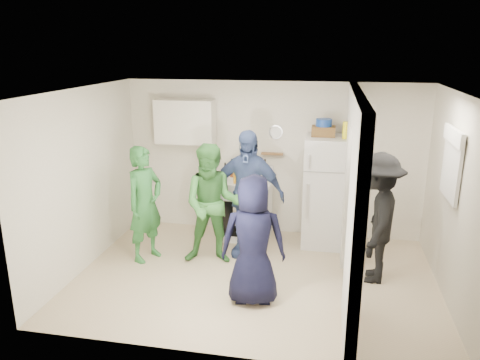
# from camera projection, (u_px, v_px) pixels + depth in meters

# --- Properties ---
(floor) EXTENTS (4.80, 4.80, 0.00)m
(floor) POSITION_uv_depth(u_px,v_px,m) (255.00, 277.00, 6.35)
(floor) COLOR #C3B28A
(floor) RESTS_ON ground
(wall_back) EXTENTS (4.80, 0.00, 4.80)m
(wall_back) POSITION_uv_depth(u_px,v_px,m) (272.00, 159.00, 7.60)
(wall_back) COLOR silver
(wall_back) RESTS_ON floor
(wall_front) EXTENTS (4.80, 0.00, 4.80)m
(wall_front) POSITION_uv_depth(u_px,v_px,m) (227.00, 243.00, 4.40)
(wall_front) COLOR silver
(wall_front) RESTS_ON floor
(wall_left) EXTENTS (0.00, 3.40, 3.40)m
(wall_left) POSITION_uv_depth(u_px,v_px,m) (84.00, 180.00, 6.44)
(wall_left) COLOR silver
(wall_left) RESTS_ON floor
(wall_right) EXTENTS (0.00, 3.40, 3.40)m
(wall_right) POSITION_uv_depth(u_px,v_px,m) (455.00, 201.00, 5.56)
(wall_right) COLOR silver
(wall_right) RESTS_ON floor
(ceiling) EXTENTS (4.80, 4.80, 0.00)m
(ceiling) POSITION_uv_depth(u_px,v_px,m) (257.00, 91.00, 5.65)
(ceiling) COLOR white
(ceiling) RESTS_ON wall_back
(partition_pier_back) EXTENTS (0.12, 1.20, 2.50)m
(partition_pier_back) POSITION_uv_depth(u_px,v_px,m) (349.00, 172.00, 6.82)
(partition_pier_back) COLOR silver
(partition_pier_back) RESTS_ON floor
(partition_pier_front) EXTENTS (0.12, 1.20, 2.50)m
(partition_pier_front) POSITION_uv_depth(u_px,v_px,m) (355.00, 228.00, 4.74)
(partition_pier_front) COLOR silver
(partition_pier_front) RESTS_ON floor
(partition_header) EXTENTS (0.12, 1.00, 0.40)m
(partition_header) POSITION_uv_depth(u_px,v_px,m) (358.00, 110.00, 5.49)
(partition_header) COLOR silver
(partition_header) RESTS_ON partition_pier_back
(stove) EXTENTS (0.82, 0.68, 0.97)m
(stove) POSITION_uv_depth(u_px,v_px,m) (246.00, 209.00, 7.57)
(stove) COLOR white
(stove) RESTS_ON floor
(upper_cabinet) EXTENTS (0.95, 0.34, 0.70)m
(upper_cabinet) POSITION_uv_depth(u_px,v_px,m) (185.00, 122.00, 7.52)
(upper_cabinet) COLOR silver
(upper_cabinet) RESTS_ON wall_back
(fridge) EXTENTS (0.71, 0.69, 1.72)m
(fridge) POSITION_uv_depth(u_px,v_px,m) (327.00, 192.00, 7.21)
(fridge) COLOR silver
(fridge) RESTS_ON floor
(wicker_basket) EXTENTS (0.35, 0.25, 0.15)m
(wicker_basket) POSITION_uv_depth(u_px,v_px,m) (323.00, 131.00, 7.01)
(wicker_basket) COLOR brown
(wicker_basket) RESTS_ON fridge
(blue_bowl) EXTENTS (0.24, 0.24, 0.11)m
(blue_bowl) POSITION_uv_depth(u_px,v_px,m) (324.00, 123.00, 6.98)
(blue_bowl) COLOR navy
(blue_bowl) RESTS_ON wicker_basket
(yellow_cup_stack_top) EXTENTS (0.09, 0.09, 0.25)m
(yellow_cup_stack_top) POSITION_uv_depth(u_px,v_px,m) (346.00, 130.00, 6.80)
(yellow_cup_stack_top) COLOR #FFF415
(yellow_cup_stack_top) RESTS_ON fridge
(wall_clock) EXTENTS (0.22, 0.02, 0.22)m
(wall_clock) POSITION_uv_depth(u_px,v_px,m) (276.00, 132.00, 7.45)
(wall_clock) COLOR white
(wall_clock) RESTS_ON wall_back
(spice_shelf) EXTENTS (0.35, 0.08, 0.03)m
(spice_shelf) POSITION_uv_depth(u_px,v_px,m) (272.00, 154.00, 7.53)
(spice_shelf) COLOR olive
(spice_shelf) RESTS_ON wall_back
(nook_window) EXTENTS (0.03, 0.70, 0.80)m
(nook_window) POSITION_uv_depth(u_px,v_px,m) (453.00, 164.00, 5.64)
(nook_window) COLOR black
(nook_window) RESTS_ON wall_right
(nook_window_frame) EXTENTS (0.04, 0.76, 0.86)m
(nook_window_frame) POSITION_uv_depth(u_px,v_px,m) (452.00, 164.00, 5.64)
(nook_window_frame) COLOR white
(nook_window_frame) RESTS_ON wall_right
(nook_valance) EXTENTS (0.04, 0.82, 0.18)m
(nook_valance) POSITION_uv_depth(u_px,v_px,m) (453.00, 136.00, 5.55)
(nook_valance) COLOR white
(nook_valance) RESTS_ON wall_right
(yellow_cup_stack_stove) EXTENTS (0.09, 0.09, 0.25)m
(yellow_cup_stack_stove) POSITION_uv_depth(u_px,v_px,m) (236.00, 175.00, 7.22)
(yellow_cup_stack_stove) COLOR orange
(yellow_cup_stack_stove) RESTS_ON stove
(red_cup) EXTENTS (0.09, 0.09, 0.12)m
(red_cup) POSITION_uv_depth(u_px,v_px,m) (258.00, 180.00, 7.19)
(red_cup) COLOR #AF300B
(red_cup) RESTS_ON stove
(person_green_left) EXTENTS (0.63, 0.73, 1.69)m
(person_green_left) POSITION_uv_depth(u_px,v_px,m) (145.00, 204.00, 6.70)
(person_green_left) COLOR #2E7436
(person_green_left) RESTS_ON floor
(person_green_center) EXTENTS (0.93, 0.78, 1.74)m
(person_green_center) POSITION_uv_depth(u_px,v_px,m) (213.00, 205.00, 6.59)
(person_green_center) COLOR #3A8038
(person_green_center) RESTS_ON floor
(person_denim) EXTENTS (1.16, 0.59, 1.90)m
(person_denim) POSITION_uv_depth(u_px,v_px,m) (247.00, 194.00, 6.80)
(person_denim) COLOR #354E74
(person_denim) RESTS_ON floor
(person_navy) EXTENTS (0.85, 0.62, 1.61)m
(person_navy) POSITION_uv_depth(u_px,v_px,m) (253.00, 240.00, 5.56)
(person_navy) COLOR black
(person_navy) RESTS_ON floor
(person_nook) EXTENTS (0.80, 1.20, 1.74)m
(person_nook) POSITION_uv_depth(u_px,v_px,m) (377.00, 218.00, 6.08)
(person_nook) COLOR black
(person_nook) RESTS_ON floor
(bottle_a) EXTENTS (0.06, 0.06, 0.30)m
(bottle_a) POSITION_uv_depth(u_px,v_px,m) (232.00, 168.00, 7.56)
(bottle_a) COLOR brown
(bottle_a) RESTS_ON stove
(bottle_b) EXTENTS (0.07, 0.07, 0.29)m
(bottle_b) POSITION_uv_depth(u_px,v_px,m) (235.00, 172.00, 7.36)
(bottle_b) COLOR #1A4F1F
(bottle_b) RESTS_ON stove
(bottle_c) EXTENTS (0.07, 0.07, 0.33)m
(bottle_c) POSITION_uv_depth(u_px,v_px,m) (244.00, 167.00, 7.55)
(bottle_c) COLOR silver
(bottle_c) RESTS_ON stove
(bottle_d) EXTENTS (0.07, 0.07, 0.29)m
(bottle_d) POSITION_uv_depth(u_px,v_px,m) (248.00, 172.00, 7.33)
(bottle_d) COLOR #643211
(bottle_d) RESTS_ON stove
(bottle_e) EXTENTS (0.07, 0.07, 0.29)m
(bottle_e) POSITION_uv_depth(u_px,v_px,m) (255.00, 169.00, 7.54)
(bottle_e) COLOR #A5AAB7
(bottle_e) RESTS_ON stove
(bottle_f) EXTENTS (0.07, 0.07, 0.27)m
(bottle_f) POSITION_uv_depth(u_px,v_px,m) (259.00, 172.00, 7.39)
(bottle_f) COLOR black
(bottle_f) RESTS_ON stove
(bottle_g) EXTENTS (0.07, 0.07, 0.32)m
(bottle_g) POSITION_uv_depth(u_px,v_px,m) (265.00, 169.00, 7.47)
(bottle_g) COLOR olive
(bottle_g) RESTS_ON stove
(bottle_h) EXTENTS (0.07, 0.07, 0.29)m
(bottle_h) POSITION_uv_depth(u_px,v_px,m) (225.00, 172.00, 7.34)
(bottle_h) COLOR #AFB5BC
(bottle_h) RESTS_ON stove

